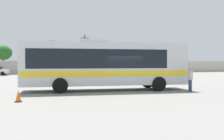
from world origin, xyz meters
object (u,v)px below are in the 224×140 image
Objects in this scene: coach_bus_silver_yellow at (104,64)px; roadside_tree_left at (3,53)px; attendant_by_bus_door at (190,78)px; roadside_tree_midright at (103,49)px; parked_car_second_grey at (37,70)px; traffic_cone_on_apron at (18,96)px; utility_pole_near at (85,53)px; roadside_tree_midleft at (53,49)px.

roadside_tree_left is at bearing 106.47° from coach_bus_silver_yellow.
roadside_tree_midright reaches higher than attendant_by_bus_door.
parked_car_second_grey is 0.64× the size of roadside_tree_midright.
roadside_tree_left is 38.51m from traffic_cone_on_apron.
utility_pole_near is 1.16× the size of roadside_tree_midleft.
utility_pole_near is 1.11× the size of roadside_tree_midright.
roadside_tree_left is 8.27× the size of traffic_cone_on_apron.
roadside_tree_left is (-5.98, 9.06, 3.08)m from parked_car_second_grey.
attendant_by_bus_door is at bearing -88.99° from utility_pole_near.
attendant_by_bus_door is 0.40× the size of parked_car_second_grey.
traffic_cone_on_apron is (-5.77, -3.96, -1.68)m from coach_bus_silver_yellow.
roadside_tree_midright is (20.06, 1.13, 1.19)m from roadside_tree_left.
attendant_by_bus_door is at bearing -79.35° from roadside_tree_midleft.
attendant_by_bus_door is 34.16m from utility_pole_near.
roadside_tree_midright reaches higher than traffic_cone_on_apron.
utility_pole_near reaches higher than roadside_tree_midright.
parked_car_second_grey is (-4.11, 25.07, -1.17)m from coach_bus_silver_yellow.
parked_car_second_grey is at bearing -56.60° from roadside_tree_left.
coach_bus_silver_yellow is 25.44m from parked_car_second_grey.
parked_car_second_grey is at bearing 109.41° from attendant_by_bus_door.
roadside_tree_left reaches higher than traffic_cone_on_apron.
attendant_by_bus_door is at bearing -96.50° from roadside_tree_midright.
parked_car_second_grey is 29.09m from traffic_cone_on_apron.
attendant_by_bus_door is 0.26× the size of roadside_tree_midright.
roadside_tree_midleft is (9.04, -1.17, 0.72)m from roadside_tree_left.
roadside_tree_left is at bearing -176.77° from roadside_tree_midright.
utility_pole_near reaches higher than traffic_cone_on_apron.
attendant_by_bus_door reaches higher than traffic_cone_on_apron.
traffic_cone_on_apron is (-11.42, -1.33, -0.67)m from attendant_by_bus_door.
roadside_tree_left reaches higher than attendant_by_bus_door.
roadside_tree_left is at bearing 123.40° from parked_car_second_grey.
roadside_tree_midleft reaches higher than coach_bus_silver_yellow.
roadside_tree_midright is (9.97, 35.27, 3.09)m from coach_bus_silver_yellow.
coach_bus_silver_yellow is 7.06× the size of attendant_by_bus_door.
roadside_tree_midright is at bearing 35.90° from parked_car_second_grey.
roadside_tree_left is 0.82× the size of roadside_tree_midleft.
utility_pole_near is (5.05, 31.40, 1.93)m from coach_bus_silver_yellow.
parked_car_second_grey is 0.67× the size of roadside_tree_midleft.
coach_bus_silver_yellow is at bearing -99.14° from utility_pole_near.
utility_pole_near is at bearing 91.01° from attendant_by_bus_door.
parked_car_second_grey reaches higher than traffic_cone_on_apron.
attendant_by_bus_door is 38.37m from roadside_tree_midright.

